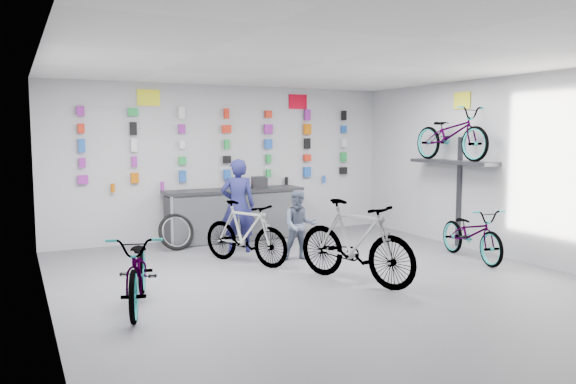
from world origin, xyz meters
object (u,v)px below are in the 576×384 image
bike_service (245,233)px  customer (299,225)px  counter (235,215)px  bike_right (472,233)px  clerk (238,206)px  bike_left (139,269)px  bike_center (355,242)px

bike_service → customer: 0.90m
counter → bike_right: bearing=-48.8°
bike_service → clerk: bearing=47.7°
bike_right → bike_service: bike_service is taller
counter → customer: (0.33, -2.08, 0.09)m
bike_left → clerk: (2.21, 2.43, 0.35)m
counter → clerk: bearing=-107.5°
counter → bike_right: counter is taller
customer → bike_center: bearing=-67.3°
bike_center → bike_right: size_ratio=1.15×
bike_right → clerk: clerk is taller
bike_right → bike_service: (-3.44, 1.37, 0.06)m
bike_right → customer: size_ratio=1.44×
bike_left → bike_center: size_ratio=0.92×
bike_center → clerk: size_ratio=1.17×
bike_left → clerk: bearing=63.6°
bike_center → clerk: 2.73m
bike_right → counter: bearing=141.9°
counter → bike_left: 4.28m
bike_right → customer: customer is taller
bike_left → bike_center: bearing=12.0°
clerk → customer: bearing=143.3°
bike_center → customer: (-0.06, 1.57, 0.00)m
bike_left → bike_service: size_ratio=1.06×
bike_left → bike_right: bike_left is taller
counter → bike_service: counter is taller
bike_center → clerk: bearing=83.5°
counter → bike_center: 3.67m
counter → bike_right: (2.88, -3.29, -0.05)m
counter → clerk: size_ratio=1.66×
bike_left → bike_service: 2.50m
clerk → bike_service: bearing=97.2°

